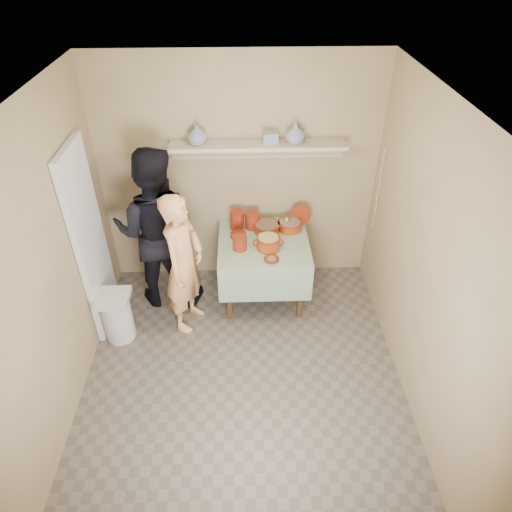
{
  "coord_description": "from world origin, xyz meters",
  "views": [
    {
      "loc": [
        0.03,
        -2.75,
        3.55
      ],
      "look_at": [
        0.15,
        0.75,
        0.95
      ],
      "focal_mm": 32.0,
      "sensor_mm": 36.0,
      "label": 1
    }
  ],
  "objects_px": {
    "person_helper": "(156,230)",
    "trash_bin": "(117,316)",
    "person_cook": "(184,264)",
    "serving_table": "(263,250)",
    "cazuela_rice": "(268,242)"
  },
  "relations": [
    {
      "from": "person_cook",
      "to": "serving_table",
      "type": "bearing_deg",
      "value": -43.48
    },
    {
      "from": "serving_table",
      "to": "trash_bin",
      "type": "xyz_separation_m",
      "value": [
        -1.52,
        -0.61,
        -0.36
      ]
    },
    {
      "from": "person_cook",
      "to": "serving_table",
      "type": "xyz_separation_m",
      "value": [
        0.82,
        0.41,
        -0.14
      ]
    },
    {
      "from": "trash_bin",
      "to": "serving_table",
      "type": "bearing_deg",
      "value": 21.93
    },
    {
      "from": "serving_table",
      "to": "trash_bin",
      "type": "relative_size",
      "value": 1.74
    },
    {
      "from": "person_helper",
      "to": "person_cook",
      "type": "bearing_deg",
      "value": 129.86
    },
    {
      "from": "serving_table",
      "to": "cazuela_rice",
      "type": "distance_m",
      "value": 0.26
    },
    {
      "from": "cazuela_rice",
      "to": "trash_bin",
      "type": "bearing_deg",
      "value": -163.51
    },
    {
      "from": "serving_table",
      "to": "cazuela_rice",
      "type": "bearing_deg",
      "value": -74.45
    },
    {
      "from": "serving_table",
      "to": "trash_bin",
      "type": "bearing_deg",
      "value": -158.07
    },
    {
      "from": "person_helper",
      "to": "trash_bin",
      "type": "height_order",
      "value": "person_helper"
    },
    {
      "from": "person_cook",
      "to": "person_helper",
      "type": "relative_size",
      "value": 0.85
    },
    {
      "from": "person_helper",
      "to": "cazuela_rice",
      "type": "distance_m",
      "value": 1.19
    },
    {
      "from": "person_helper",
      "to": "cazuela_rice",
      "type": "bearing_deg",
      "value": 174.91
    },
    {
      "from": "person_cook",
      "to": "serving_table",
      "type": "distance_m",
      "value": 0.92
    }
  ]
}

